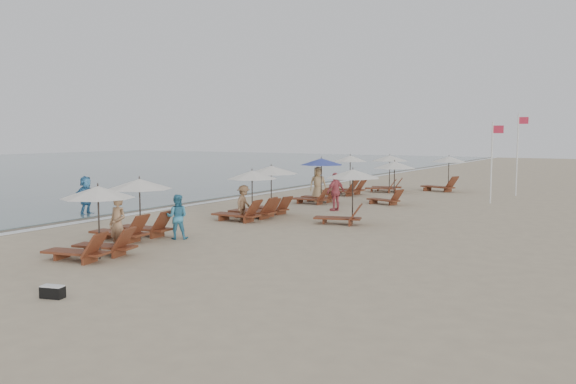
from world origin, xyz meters
The scene contains 22 objects.
ground centered at (0.00, 0.00, 0.00)m, with size 160.00×160.00×0.00m, color tan.
wet_sand_band centered at (-12.50, 10.00, 0.00)m, with size 3.20×140.00×0.01m, color #6B5E4C.
foam_line centered at (-11.20, 10.00, 0.01)m, with size 0.50×140.00×0.02m, color white.
lounger_station_0 centered at (-5.05, -4.07, 1.04)m, with size 2.55×2.22×2.15m.
lounger_station_1 centered at (-6.44, -1.06, 1.00)m, with size 2.71×2.24×2.11m.
lounger_station_2 centered at (-5.71, 4.73, 0.98)m, with size 2.62×2.14×2.11m.
lounger_station_3 centered at (-5.75, 6.43, 1.23)m, with size 2.61×2.42×2.23m.
lounger_station_4 centered at (-6.07, 11.75, 1.20)m, with size 2.62×2.31×2.38m.
lounger_station_5 centered at (-6.63, 16.37, 1.03)m, with size 2.57×2.03×2.37m.
lounger_station_6 centered at (-5.26, 19.43, 1.21)m, with size 2.62×2.34×2.31m.
inland_station_0 centered at (-1.56, 5.84, 1.41)m, with size 2.67×2.24×2.22m.
inland_station_1 centered at (-2.56, 13.21, 1.47)m, with size 2.58×2.24×2.22m.
inland_station_2 centered at (-2.28, 21.60, 1.28)m, with size 2.89×2.30×2.22m.
beachgoer_near centered at (-4.99, -3.18, 0.89)m, with size 0.65×0.43×1.78m, color #A37D58.
beachgoer_mid_a centered at (-5.12, -0.33, 0.78)m, with size 0.76×0.59×1.56m, color teal.
beachgoer_mid_b centered at (-5.59, 4.32, 0.76)m, with size 0.98×0.56×1.52m, color #886445.
beachgoer_far_a centered at (-3.82, 9.38, 0.91)m, with size 1.07×0.44×1.82m, color #B74952.
beachgoer_far_b centered at (-6.36, 12.35, 0.95)m, with size 0.93×0.61×1.90m, color tan.
waterline_walker centered at (-12.91, 2.35, 0.88)m, with size 1.64×0.52×1.76m, color teal.
duffel_bag centered at (-2.45, -7.51, 0.15)m, with size 0.57×0.39×0.29m.
flag_pole_near centered at (1.87, 16.24, 2.38)m, with size 0.60×0.08×4.28m.
flag_pole_far centered at (2.28, 21.00, 2.66)m, with size 0.59×0.08×4.83m.
Camera 1 is at (8.79, -15.99, 3.66)m, focal length 37.30 mm.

